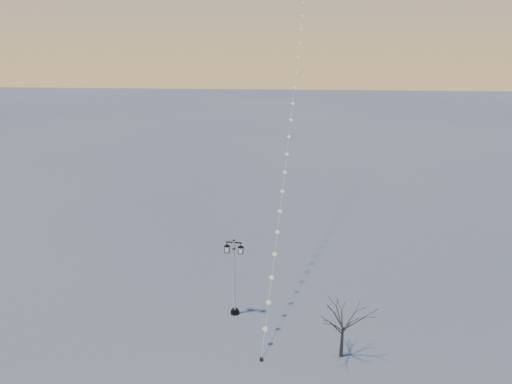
# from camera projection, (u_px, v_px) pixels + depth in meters

# --- Properties ---
(ground) EXTENTS (300.00, 300.00, 0.00)m
(ground) POSITION_uv_depth(u_px,v_px,m) (224.00, 343.00, 28.51)
(ground) COLOR #5F6160
(ground) RESTS_ON ground
(street_lamp) EXTENTS (1.38, 0.61, 5.45)m
(street_lamp) POSITION_uv_depth(u_px,v_px,m) (234.00, 273.00, 30.61)
(street_lamp) COLOR black
(street_lamp) RESTS_ON ground
(bare_tree) EXTENTS (2.17, 2.17, 3.60)m
(bare_tree) POSITION_uv_depth(u_px,v_px,m) (343.00, 319.00, 26.53)
(bare_tree) COLOR #342C24
(bare_tree) RESTS_ON ground
(kite_train) EXTENTS (3.72, 38.99, 30.62)m
(kite_train) POSITION_uv_depth(u_px,v_px,m) (295.00, 69.00, 40.22)
(kite_train) COLOR black
(kite_train) RESTS_ON ground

